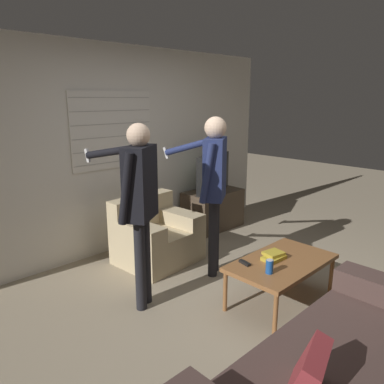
# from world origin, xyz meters

# --- Properties ---
(ground_plane) EXTENTS (16.00, 16.00, 0.00)m
(ground_plane) POSITION_xyz_m (0.00, 0.00, 0.00)
(ground_plane) COLOR gray
(wall_back) EXTENTS (5.20, 0.08, 2.55)m
(wall_back) POSITION_xyz_m (-0.00, 2.03, 1.28)
(wall_back) COLOR silver
(wall_back) RESTS_ON ground_plane
(armchair_beige) EXTENTS (0.93, 0.82, 0.77)m
(armchair_beige) POSITION_xyz_m (0.01, 1.36, 0.31)
(armchair_beige) COLOR #C6B289
(armchair_beige) RESTS_ON ground_plane
(coffee_table) EXTENTS (1.06, 0.62, 0.43)m
(coffee_table) POSITION_xyz_m (0.25, -0.23, 0.39)
(coffee_table) COLOR brown
(coffee_table) RESTS_ON ground_plane
(tv_stand) EXTENTS (0.88, 0.51, 0.57)m
(tv_stand) POSITION_xyz_m (1.37, 1.68, 0.29)
(tv_stand) COLOR #4C3D2D
(tv_stand) RESTS_ON ground_plane
(tv) EXTENTS (0.83, 0.49, 0.55)m
(tv) POSITION_xyz_m (1.37, 1.68, 0.85)
(tv) COLOR black
(tv) RESTS_ON tv_stand
(person_left_standing) EXTENTS (0.48, 0.84, 1.72)m
(person_left_standing) POSITION_xyz_m (-0.72, 0.65, 1.08)
(person_left_standing) COLOR black
(person_left_standing) RESTS_ON ground_plane
(person_right_standing) EXTENTS (0.50, 0.84, 1.74)m
(person_right_standing) POSITION_xyz_m (0.25, 0.65, 1.11)
(person_right_standing) COLOR black
(person_right_standing) RESTS_ON ground_plane
(book_stack) EXTENTS (0.23, 0.18, 0.07)m
(book_stack) POSITION_xyz_m (0.23, -0.16, 0.46)
(book_stack) COLOR gold
(book_stack) RESTS_ON coffee_table
(soda_can) EXTENTS (0.07, 0.07, 0.13)m
(soda_can) POSITION_xyz_m (-0.05, -0.30, 0.50)
(soda_can) COLOR #194C9E
(soda_can) RESTS_ON coffee_table
(spare_remote) EXTENTS (0.07, 0.14, 0.02)m
(spare_remote) POSITION_xyz_m (-0.06, -0.03, 0.44)
(spare_remote) COLOR black
(spare_remote) RESTS_ON coffee_table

